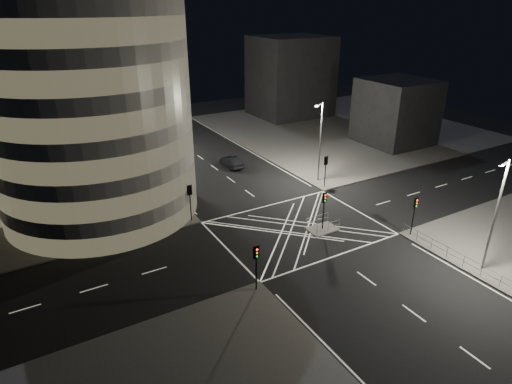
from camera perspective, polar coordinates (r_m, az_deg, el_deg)
ground at (r=43.96m, az=5.55°, el=-4.83°), size 120.00×120.00×0.00m
sidewalk_far_right at (r=80.61m, az=11.47°, el=8.45°), size 42.00×42.00×0.15m
central_island at (r=43.97m, az=8.83°, el=-4.90°), size 3.00×2.00×0.15m
office_tower_curved at (r=50.53m, az=-27.81°, el=11.69°), size 30.00×29.00×27.20m
office_block_rear at (r=73.72m, az=-29.93°, el=13.21°), size 24.00×16.00×22.00m
building_right_far at (r=87.24m, az=4.60°, el=15.12°), size 14.00×12.00×15.00m
building_right_near at (r=72.51m, az=18.14°, el=10.16°), size 10.00×10.00×10.00m
building_far_end at (r=91.81m, az=-18.59°, el=15.30°), size 18.00×8.00×18.00m
tree_a at (r=45.25m, az=-11.93°, el=1.30°), size 3.88×3.88×6.14m
tree_b at (r=50.25m, az=-14.28°, el=4.84°), size 4.35×4.35×7.60m
tree_c at (r=56.11m, az=-15.96°, el=5.51°), size 3.98×3.98×6.32m
tree_d at (r=61.44m, az=-17.55°, el=7.90°), size 5.45×5.45×8.18m
tree_e at (r=67.38m, az=-18.68°, el=8.24°), size 3.60×3.60×6.12m
traffic_signal_fl at (r=44.29m, az=-8.81°, el=-0.57°), size 0.55×0.22×4.00m
traffic_signal_nl at (r=33.43m, az=0.03°, el=-9.04°), size 0.55×0.22×4.00m
traffic_signal_fr at (r=52.58m, az=9.28°, el=3.45°), size 0.55×0.22×4.00m
traffic_signal_nr at (r=43.82m, az=20.39°, el=-2.16°), size 0.55×0.22×4.00m
traffic_signal_island at (r=42.68m, az=9.06°, el=-1.57°), size 0.55×0.22×4.00m
street_lamp_left_near at (r=47.70m, az=-12.05°, el=4.41°), size 1.25×0.25×10.00m
street_lamp_left_far at (r=64.41m, az=-17.31°, el=8.97°), size 1.25×0.25×10.00m
street_lamp_right_far at (r=53.73m, az=8.53°, el=6.91°), size 1.25×0.25×10.00m
street_lamp_right_near at (r=39.69m, az=29.31°, el=-2.42°), size 1.25×0.25×10.00m
railing_near_right at (r=41.77m, az=25.02°, el=-7.80°), size 0.06×11.70×1.10m
railing_island_south at (r=43.07m, az=9.62°, el=-4.67°), size 2.80×0.06×1.10m
railing_island_north at (r=44.29m, az=8.16°, el=-3.72°), size 2.80×0.06×1.10m
sedan at (r=59.66m, az=-3.31°, el=4.03°), size 1.68×4.55×1.49m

